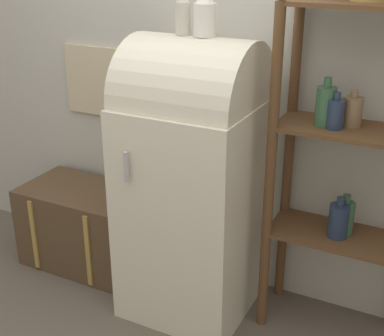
% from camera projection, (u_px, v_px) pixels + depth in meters
% --- Properties ---
extents(ground_plane, '(12.00, 12.00, 0.00)m').
position_uv_depth(ground_plane, '(174.00, 322.00, 2.88)').
color(ground_plane, '#60564C').
extents(wall_back, '(7.00, 0.09, 2.70)m').
position_uv_depth(wall_back, '(223.00, 53.00, 2.83)').
color(wall_back, '#B7B7AD').
rests_on(wall_back, ground_plane).
extents(refrigerator, '(0.64, 0.68, 1.49)m').
position_uv_depth(refrigerator, '(193.00, 176.00, 2.76)').
color(refrigerator, silver).
rests_on(refrigerator, ground_plane).
extents(suitcase_trunk, '(0.74, 0.47, 0.51)m').
position_uv_depth(suitcase_trunk, '(85.00, 226.00, 3.34)').
color(suitcase_trunk, brown).
rests_on(suitcase_trunk, ground_plane).
extents(shelf_unit, '(0.69, 0.34, 1.66)m').
position_uv_depth(shelf_unit, '(345.00, 161.00, 2.50)').
color(shelf_unit, brown).
rests_on(shelf_unit, ground_plane).
extents(vase_left, '(0.07, 0.07, 0.23)m').
position_uv_depth(vase_left, '(183.00, 11.00, 2.47)').
color(vase_left, beige).
rests_on(vase_left, refrigerator).
extents(vase_center, '(0.10, 0.10, 0.23)m').
position_uv_depth(vase_center, '(205.00, 13.00, 2.43)').
color(vase_center, white).
rests_on(vase_center, refrigerator).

